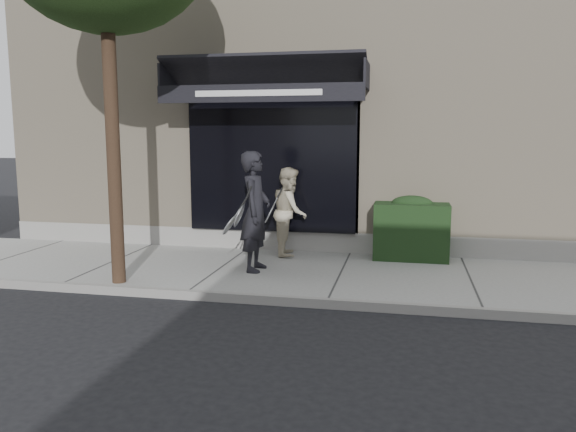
# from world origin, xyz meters

# --- Properties ---
(ground) EXTENTS (80.00, 80.00, 0.00)m
(ground) POSITION_xyz_m (0.00, 0.00, 0.00)
(ground) COLOR black
(ground) RESTS_ON ground
(sidewalk) EXTENTS (20.00, 3.00, 0.12)m
(sidewalk) POSITION_xyz_m (0.00, 0.00, 0.06)
(sidewalk) COLOR gray
(sidewalk) RESTS_ON ground
(curb) EXTENTS (20.00, 0.10, 0.14)m
(curb) POSITION_xyz_m (0.00, -1.55, 0.07)
(curb) COLOR gray
(curb) RESTS_ON ground
(building_facade) EXTENTS (14.30, 8.04, 5.64)m
(building_facade) POSITION_xyz_m (-0.01, 4.96, 2.74)
(building_facade) COLOR beige
(building_facade) RESTS_ON ground
(hedge) EXTENTS (1.30, 0.70, 1.14)m
(hedge) POSITION_xyz_m (1.10, 1.25, 0.66)
(hedge) COLOR black
(hedge) RESTS_ON sidewalk
(pedestrian_front) EXTENTS (0.68, 0.79, 1.94)m
(pedestrian_front) POSITION_xyz_m (-1.38, -0.15, 1.09)
(pedestrian_front) COLOR black
(pedestrian_front) RESTS_ON sidewalk
(pedestrian_back) EXTENTS (0.78, 0.90, 1.62)m
(pedestrian_back) POSITION_xyz_m (-1.08, 1.14, 0.93)
(pedestrian_back) COLOR beige
(pedestrian_back) RESTS_ON sidewalk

